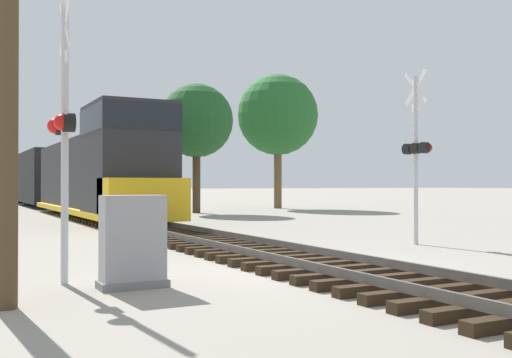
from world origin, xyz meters
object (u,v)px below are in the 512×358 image
(relay_cabinet, at_px, (133,242))
(tree_mid_background, at_px, (278,115))
(crossing_signal_near, at_px, (63,127))
(utility_pole, at_px, (6,26))
(tree_far_right, at_px, (197,121))
(crossing_signal_far, at_px, (417,150))
(freight_train, at_px, (27,179))

(relay_cabinet, xyz_separation_m, tree_mid_background, (17.23, 25.94, 5.57))
(crossing_signal_near, distance_m, utility_pole, 2.22)
(crossing_signal_near, bearing_deg, relay_cabinet, 48.47)
(relay_cabinet, height_order, tree_far_right, tree_far_right)
(crossing_signal_near, xyz_separation_m, relay_cabinet, (0.92, -0.82, -1.84))
(crossing_signal_far, distance_m, utility_pole, 11.39)
(crossing_signal_far, distance_m, relay_cabinet, 9.45)
(freight_train, bearing_deg, crossing_signal_near, -95.65)
(freight_train, distance_m, tree_far_right, 25.39)
(crossing_signal_near, distance_m, tree_mid_background, 31.21)
(tree_far_right, bearing_deg, crossing_signal_near, -116.75)
(crossing_signal_near, xyz_separation_m, tree_far_right, (10.86, 21.55, 2.65))
(tree_mid_background, bearing_deg, freight_train, 123.17)
(crossing_signal_near, xyz_separation_m, crossing_signal_far, (9.64, 2.32, 0.01))
(crossing_signal_far, xyz_separation_m, tree_far_right, (1.22, 19.22, 2.63))
(tree_far_right, bearing_deg, tree_mid_background, 26.05)
(crossing_signal_near, height_order, tree_mid_background, tree_mid_background)
(relay_cabinet, bearing_deg, utility_pole, -157.51)
(freight_train, height_order, utility_pole, utility_pole)
(freight_train, relative_size, tree_far_right, 10.07)
(tree_mid_background, bearing_deg, crossing_signal_far, -110.50)
(utility_pole, bearing_deg, tree_mid_background, 54.38)
(freight_train, bearing_deg, relay_cabinet, -94.43)
(relay_cabinet, relative_size, tree_mid_background, 0.16)
(relay_cabinet, relative_size, utility_pole, 0.20)
(crossing_signal_near, bearing_deg, freight_train, 174.49)
(freight_train, xyz_separation_m, crossing_signal_far, (5.09, -43.61, 0.51))
(crossing_signal_far, xyz_separation_m, tree_mid_background, (8.52, 22.79, 3.72))
(tree_mid_background, bearing_deg, tree_far_right, -153.95)
(crossing_signal_far, bearing_deg, tree_mid_background, -17.00)
(freight_train, height_order, relay_cabinet, freight_train)
(freight_train, height_order, crossing_signal_near, freight_train)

